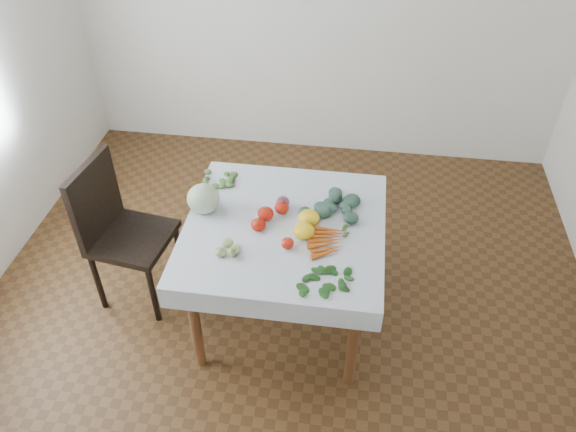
{
  "coord_description": "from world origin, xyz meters",
  "views": [
    {
      "loc": [
        0.36,
        -2.35,
        2.84
      ],
      "look_at": [
        0.02,
        0.01,
        0.82
      ],
      "focal_mm": 35.0,
      "sensor_mm": 36.0,
      "label": 1
    }
  ],
  "objects_px": {
    "table": "(284,239)",
    "cabbage": "(203,199)",
    "chair": "(117,225)",
    "carrot_bunch": "(328,241)",
    "heirloom_back": "(309,218)"
  },
  "relations": [
    {
      "from": "table",
      "to": "cabbage",
      "type": "relative_size",
      "value": 5.31
    },
    {
      "from": "chair",
      "to": "carrot_bunch",
      "type": "bearing_deg",
      "value": -7.69
    },
    {
      "from": "cabbage",
      "to": "table",
      "type": "bearing_deg",
      "value": -8.71
    },
    {
      "from": "chair",
      "to": "carrot_bunch",
      "type": "distance_m",
      "value": 1.33
    },
    {
      "from": "chair",
      "to": "heirloom_back",
      "type": "bearing_deg",
      "value": -1.47
    },
    {
      "from": "heirloom_back",
      "to": "table",
      "type": "bearing_deg",
      "value": -163.13
    },
    {
      "from": "table",
      "to": "carrot_bunch",
      "type": "xyz_separation_m",
      "value": [
        0.25,
        -0.11,
        0.12
      ]
    },
    {
      "from": "heirloom_back",
      "to": "carrot_bunch",
      "type": "xyz_separation_m",
      "value": [
        0.12,
        -0.15,
        -0.03
      ]
    },
    {
      "from": "chair",
      "to": "carrot_bunch",
      "type": "xyz_separation_m",
      "value": [
        1.31,
        -0.18,
        0.2
      ]
    },
    {
      "from": "table",
      "to": "carrot_bunch",
      "type": "relative_size",
      "value": 3.79
    },
    {
      "from": "table",
      "to": "chair",
      "type": "distance_m",
      "value": 1.06
    },
    {
      "from": "table",
      "to": "chair",
      "type": "xyz_separation_m",
      "value": [
        -1.05,
        0.07,
        -0.08
      ]
    },
    {
      "from": "table",
      "to": "heirloom_back",
      "type": "distance_m",
      "value": 0.2
    },
    {
      "from": "heirloom_back",
      "to": "chair",
      "type": "bearing_deg",
      "value": 178.53
    },
    {
      "from": "cabbage",
      "to": "carrot_bunch",
      "type": "height_order",
      "value": "cabbage"
    }
  ]
}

